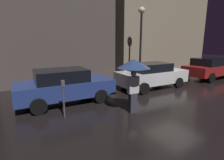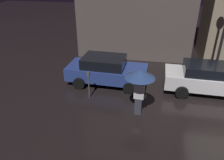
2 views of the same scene
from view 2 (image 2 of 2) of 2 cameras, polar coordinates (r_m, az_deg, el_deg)
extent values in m
plane|color=black|center=(10.74, 27.01, -6.96)|extent=(60.00, 60.00, 0.00)
cube|color=navy|center=(11.44, -1.28, 2.06)|extent=(4.17, 1.89, 0.66)
cube|color=black|center=(11.23, -2.13, 4.84)|extent=(2.19, 1.61, 0.51)
cylinder|color=black|center=(12.20, 5.45, 1.90)|extent=(0.60, 0.22, 0.60)
cylinder|color=black|center=(10.65, 4.52, -2.07)|extent=(0.60, 0.22, 0.60)
cylinder|color=black|center=(12.64, -6.13, 2.81)|extent=(0.60, 0.22, 0.60)
cylinder|color=black|center=(11.15, -8.60, -0.88)|extent=(0.60, 0.22, 0.60)
cube|color=silver|center=(11.57, 24.06, -0.06)|extent=(4.27, 1.78, 0.69)
cube|color=black|center=(11.30, 23.78, 2.61)|extent=(2.24, 1.53, 0.46)
cylinder|color=black|center=(12.21, 17.06, 0.77)|extent=(0.61, 0.22, 0.61)
cylinder|color=black|center=(10.74, 17.79, -3.13)|extent=(0.61, 0.22, 0.61)
cube|color=#383842|center=(9.22, 6.85, -6.75)|extent=(0.30, 0.21, 0.76)
cube|color=white|center=(8.85, 7.09, -3.00)|extent=(0.43, 0.22, 0.64)
sphere|color=tan|center=(8.64, 7.25, -0.59)|extent=(0.21, 0.21, 0.21)
cylinder|color=black|center=(8.72, 7.19, -1.59)|extent=(0.02, 0.02, 0.75)
cone|color=navy|center=(8.48, 7.40, 1.60)|extent=(1.19, 1.19, 0.33)
cube|color=black|center=(8.92, 8.49, -4.00)|extent=(0.17, 0.11, 0.22)
cylinder|color=#4C5154|center=(10.20, -6.04, -1.86)|extent=(0.06, 0.06, 1.13)
cube|color=#4C5154|center=(9.89, -6.22, 1.55)|extent=(0.12, 0.10, 0.22)
cylinder|color=black|center=(13.11, 26.92, 9.91)|extent=(0.14, 0.14, 4.46)
camera|label=1|loc=(5.72, -39.77, -10.38)|focal=28.00mm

